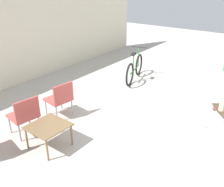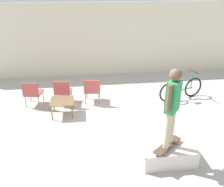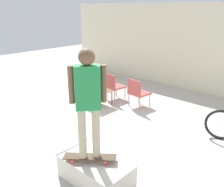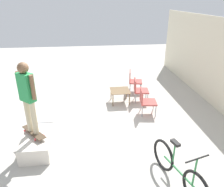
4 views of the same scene
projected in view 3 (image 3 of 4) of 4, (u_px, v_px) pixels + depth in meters
ground_plane at (107, 136)px, 5.79m from camera, size 24.00×24.00×0.00m
house_wall_back at (199, 49)px, 8.43m from camera, size 12.00×0.06×3.00m
skate_ramp_box at (96, 171)px, 4.23m from camera, size 1.25×0.70×0.44m
skateboard_on_ramp at (90, 157)px, 4.11m from camera, size 0.81×0.71×0.07m
person_skater at (88, 96)px, 3.76m from camera, size 0.40×0.46×1.78m
coffee_table at (98, 92)px, 7.48m from camera, size 0.70×0.69×0.48m
patio_chair_left at (93, 79)px, 8.58m from camera, size 0.61×0.61×0.87m
patio_chair_center at (113, 85)px, 7.96m from camera, size 0.59×0.59×0.87m
patio_chair_right at (138, 91)px, 7.34m from camera, size 0.58×0.58×0.87m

